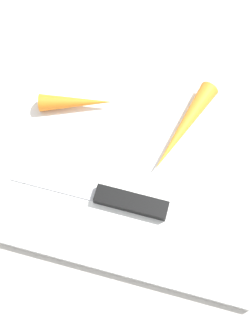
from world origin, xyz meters
name	(u,v)px	position (x,y,z in m)	size (l,w,h in m)	color
ground_plane	(126,171)	(0.00, 0.00, 0.00)	(1.40, 1.40, 0.00)	#ADA8A0
cutting_board	(126,170)	(0.00, 0.00, 0.01)	(0.36, 0.26, 0.01)	white
knife	(121,200)	(-0.01, 0.04, 0.02)	(0.20, 0.02, 0.01)	#B7B7BC
carrot_long	(183,128)	(-0.06, -0.07, 0.02)	(0.02, 0.02, 0.14)	orange
carrot_short	(77,102)	(0.09, -0.07, 0.02)	(0.02, 0.02, 0.10)	orange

